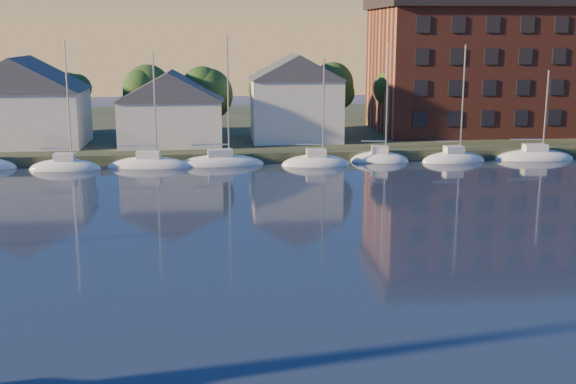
{
  "coord_description": "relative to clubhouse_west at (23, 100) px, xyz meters",
  "views": [
    {
      "loc": [
        -0.95,
        -23.17,
        13.23
      ],
      "look_at": [
        3.49,
        22.0,
        3.13
      ],
      "focal_mm": 45.0,
      "sensor_mm": 36.0,
      "label": 1
    }
  ],
  "objects": [
    {
      "name": "shoreline_land",
      "position": [
        22.0,
        17.0,
        -5.93
      ],
      "size": [
        160.0,
        50.0,
        2.0
      ],
      "primitive_type": "cube",
      "color": "#2C3720",
      "rests_on": "ground"
    },
    {
      "name": "moored_fleet",
      "position": [
        18.0,
        -9.0,
        -5.83
      ],
      "size": [
        79.5,
        2.4,
        12.05
      ],
      "color": "silver",
      "rests_on": "ground"
    },
    {
      "name": "condo_block",
      "position": [
        56.0,
        6.95,
        3.86
      ],
      "size": [
        31.0,
        17.0,
        17.4
      ],
      "color": "brown",
      "rests_on": "shoreline_land"
    },
    {
      "name": "clubhouse_west",
      "position": [
        0.0,
        0.0,
        0.0
      ],
      "size": [
        13.65,
        9.45,
        9.64
      ],
      "color": "silver",
      "rests_on": "shoreline_land"
    },
    {
      "name": "clubhouse_east",
      "position": [
        30.0,
        1.0,
        0.07
      ],
      "size": [
        10.5,
        8.4,
        9.8
      ],
      "color": "silver",
      "rests_on": "shoreline_land"
    },
    {
      "name": "wooden_dock",
      "position": [
        22.0,
        -6.0,
        -5.93
      ],
      "size": [
        120.0,
        3.0,
        1.0
      ],
      "primitive_type": "cube",
      "color": "brown",
      "rests_on": "ground"
    },
    {
      "name": "clubhouse_centre",
      "position": [
        16.0,
        -1.0,
        -0.8
      ],
      "size": [
        11.55,
        8.4,
        8.08
      ],
      "color": "silver",
      "rests_on": "shoreline_land"
    },
    {
      "name": "tree_line",
      "position": [
        24.0,
        5.0,
        1.24
      ],
      "size": [
        93.4,
        5.4,
        8.9
      ],
      "color": "#3B251B",
      "rests_on": "shoreline_land"
    }
  ]
}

